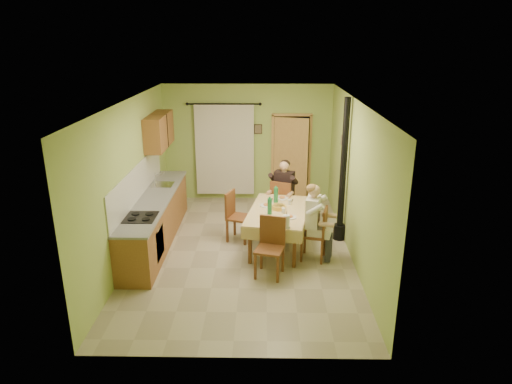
{
  "coord_description": "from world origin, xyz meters",
  "views": [
    {
      "loc": [
        0.39,
        -7.75,
        3.84
      ],
      "look_at": [
        0.25,
        0.1,
        1.15
      ],
      "focal_mm": 32.0,
      "sensor_mm": 36.0,
      "label": 1
    }
  ],
  "objects_px": {
    "man_right": "(315,214)",
    "stove_flue": "(342,190)",
    "chair_near": "(270,259)",
    "chair_left": "(239,226)",
    "dining_table": "(278,229)",
    "chair_right": "(314,244)",
    "man_far": "(284,186)",
    "chair_far": "(283,212)"
  },
  "relations": [
    {
      "from": "dining_table",
      "to": "man_far",
      "type": "xyz_separation_m",
      "value": [
        0.14,
        1.11,
        0.5
      ]
    },
    {
      "from": "chair_right",
      "to": "man_right",
      "type": "relative_size",
      "value": 0.71
    },
    {
      "from": "man_far",
      "to": "stove_flue",
      "type": "relative_size",
      "value": 0.5
    },
    {
      "from": "chair_far",
      "to": "man_far",
      "type": "xyz_separation_m",
      "value": [
        0.01,
        0.01,
        0.59
      ]
    },
    {
      "from": "chair_near",
      "to": "chair_left",
      "type": "relative_size",
      "value": 1.01
    },
    {
      "from": "chair_near",
      "to": "chair_left",
      "type": "height_order",
      "value": "chair_near"
    },
    {
      "from": "chair_far",
      "to": "chair_left",
      "type": "height_order",
      "value": "chair_far"
    },
    {
      "from": "chair_near",
      "to": "chair_right",
      "type": "xyz_separation_m",
      "value": [
        0.81,
        0.61,
        -0.0
      ]
    },
    {
      "from": "chair_near",
      "to": "man_right",
      "type": "bearing_deg",
      "value": -127.49
    },
    {
      "from": "dining_table",
      "to": "chair_left",
      "type": "distance_m",
      "value": 0.83
    },
    {
      "from": "chair_right",
      "to": "man_right",
      "type": "distance_m",
      "value": 0.59
    },
    {
      "from": "chair_right",
      "to": "man_far",
      "type": "relative_size",
      "value": 0.71
    },
    {
      "from": "dining_table",
      "to": "chair_left",
      "type": "relative_size",
      "value": 1.93
    },
    {
      "from": "man_right",
      "to": "chair_near",
      "type": "bearing_deg",
      "value": 141.83
    },
    {
      "from": "dining_table",
      "to": "man_right",
      "type": "bearing_deg",
      "value": -27.11
    },
    {
      "from": "stove_flue",
      "to": "man_right",
      "type": "bearing_deg",
      "value": -125.14
    },
    {
      "from": "dining_table",
      "to": "chair_left",
      "type": "bearing_deg",
      "value": 166.97
    },
    {
      "from": "stove_flue",
      "to": "chair_left",
      "type": "bearing_deg",
      "value": -177.73
    },
    {
      "from": "chair_near",
      "to": "man_far",
      "type": "height_order",
      "value": "man_far"
    },
    {
      "from": "chair_far",
      "to": "man_far",
      "type": "relative_size",
      "value": 0.73
    },
    {
      "from": "man_far",
      "to": "stove_flue",
      "type": "bearing_deg",
      "value": -11.67
    },
    {
      "from": "dining_table",
      "to": "chair_near",
      "type": "bearing_deg",
      "value": -89.32
    },
    {
      "from": "dining_table",
      "to": "chair_right",
      "type": "bearing_deg",
      "value": -26.72
    },
    {
      "from": "chair_near",
      "to": "chair_left",
      "type": "bearing_deg",
      "value": -52.33
    },
    {
      "from": "chair_right",
      "to": "stove_flue",
      "type": "distance_m",
      "value": 1.28
    },
    {
      "from": "dining_table",
      "to": "stove_flue",
      "type": "bearing_deg",
      "value": 27.61
    },
    {
      "from": "chair_right",
      "to": "man_far",
      "type": "height_order",
      "value": "man_far"
    },
    {
      "from": "chair_far",
      "to": "man_far",
      "type": "distance_m",
      "value": 0.59
    },
    {
      "from": "chair_near",
      "to": "chair_right",
      "type": "distance_m",
      "value": 1.01
    },
    {
      "from": "man_right",
      "to": "stove_flue",
      "type": "height_order",
      "value": "stove_flue"
    },
    {
      "from": "chair_left",
      "to": "stove_flue",
      "type": "distance_m",
      "value": 2.13
    },
    {
      "from": "man_right",
      "to": "stove_flue",
      "type": "distance_m",
      "value": 1.07
    },
    {
      "from": "chair_right",
      "to": "stove_flue",
      "type": "xyz_separation_m",
      "value": [
        0.6,
        0.87,
        0.73
      ]
    },
    {
      "from": "chair_left",
      "to": "man_far",
      "type": "xyz_separation_m",
      "value": [
        0.9,
        0.79,
        0.59
      ]
    },
    {
      "from": "chair_near",
      "to": "man_far",
      "type": "xyz_separation_m",
      "value": [
        0.31,
        2.19,
        0.59
      ]
    },
    {
      "from": "dining_table",
      "to": "stove_flue",
      "type": "height_order",
      "value": "stove_flue"
    },
    {
      "from": "chair_near",
      "to": "stove_flue",
      "type": "xyz_separation_m",
      "value": [
        1.4,
        1.48,
        0.73
      ]
    },
    {
      "from": "chair_far",
      "to": "chair_left",
      "type": "xyz_separation_m",
      "value": [
        -0.9,
        -0.78,
        -0.0
      ]
    },
    {
      "from": "dining_table",
      "to": "chair_near",
      "type": "height_order",
      "value": "chair_near"
    },
    {
      "from": "dining_table",
      "to": "chair_right",
      "type": "height_order",
      "value": "chair_right"
    },
    {
      "from": "man_right",
      "to": "chair_left",
      "type": "bearing_deg",
      "value": 74.55
    },
    {
      "from": "stove_flue",
      "to": "man_far",
      "type": "bearing_deg",
      "value": 146.86
    }
  ]
}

